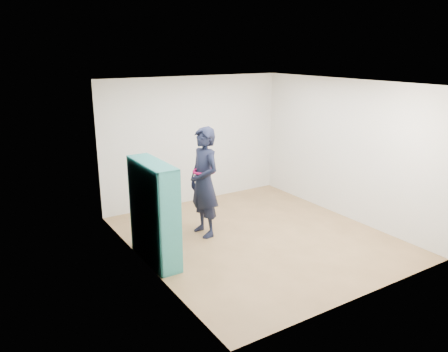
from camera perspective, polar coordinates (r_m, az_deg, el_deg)
floor at (r=7.61m, az=4.36°, el=-7.91°), size 4.50×4.50×0.00m
ceiling at (r=6.96m, az=4.83°, el=12.02°), size 4.50×4.50×0.00m
wall_left at (r=6.23m, az=-10.37°, el=-0.88°), size 0.02×4.50×2.60m
wall_right at (r=8.49m, az=15.52°, el=3.37°), size 0.02×4.50×2.60m
wall_back at (r=9.03m, az=-3.96°, el=4.67°), size 4.00×0.02×2.60m
wall_front at (r=5.61m, az=18.38°, el=-3.39°), size 4.00×0.02×2.60m
bookshelf at (r=6.58m, az=-9.32°, el=-4.91°), size 0.34×1.16×1.55m
person at (r=7.38m, az=-2.61°, el=-0.81°), size 0.48×0.71×1.89m
smartphone at (r=7.33m, az=-3.83°, el=0.07°), size 0.02×0.10×0.13m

